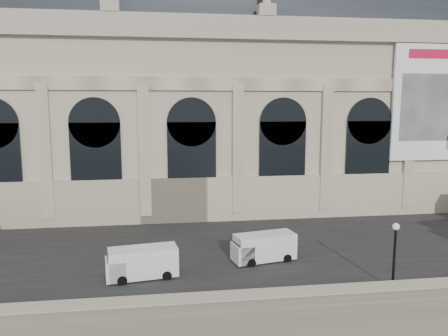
% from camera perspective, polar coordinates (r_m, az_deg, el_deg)
% --- Properties ---
extents(quay, '(160.00, 70.00, 6.00)m').
position_cam_1_polar(quay, '(62.19, -1.20, -6.43)').
color(quay, gray).
rests_on(quay, ground).
extents(street, '(160.00, 24.00, 0.06)m').
position_cam_1_polar(street, '(41.39, 2.23, -9.76)').
color(street, '#2D2D2D').
rests_on(street, quay).
extents(parapet, '(160.00, 1.40, 1.21)m').
position_cam_1_polar(parapet, '(29.00, 7.09, -16.81)').
color(parapet, gray).
rests_on(parapet, quay).
extents(museum, '(69.00, 18.70, 29.10)m').
position_cam_1_polar(museum, '(55.57, -6.96, 9.17)').
color(museum, beige).
rests_on(museum, quay).
extents(van_b, '(5.47, 2.76, 2.33)m').
position_cam_1_polar(van_b, '(33.79, -11.08, -12.10)').
color(van_b, white).
rests_on(van_b, quay).
extents(van_c, '(5.48, 2.95, 2.31)m').
position_cam_1_polar(van_c, '(36.67, 4.88, -10.33)').
color(van_c, white).
rests_on(van_c, quay).
extents(lamp_right, '(0.49, 0.49, 4.80)m').
position_cam_1_polar(lamp_right, '(33.17, 21.35, -10.75)').
color(lamp_right, black).
rests_on(lamp_right, quay).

